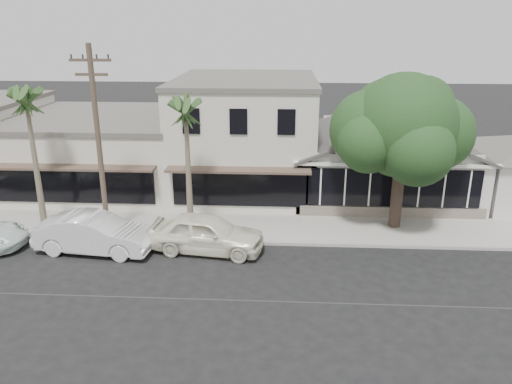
# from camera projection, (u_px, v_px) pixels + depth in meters

# --- Properties ---
(ground) EXTENTS (140.00, 140.00, 0.00)m
(ground) POSITION_uv_depth(u_px,v_px,m) (300.00, 302.00, 18.46)
(ground) COLOR black
(ground) RESTS_ON ground
(sidewalk_north) EXTENTS (90.00, 3.50, 0.15)m
(sidewalk_north) POSITION_uv_depth(u_px,v_px,m) (138.00, 225.00, 25.23)
(sidewalk_north) COLOR #9E9991
(sidewalk_north) RESTS_ON ground
(corner_shop) EXTENTS (10.40, 8.60, 5.10)m
(corner_shop) POSITION_uv_depth(u_px,v_px,m) (381.00, 152.00, 29.12)
(corner_shop) COLOR silver
(corner_shop) RESTS_ON ground
(row_building_near) EXTENTS (8.00, 10.00, 6.50)m
(row_building_near) POSITION_uv_depth(u_px,v_px,m) (246.00, 136.00, 30.31)
(row_building_near) COLOR beige
(row_building_near) RESTS_ON ground
(row_building_midnear) EXTENTS (10.00, 10.00, 4.20)m
(row_building_midnear) POSITION_uv_depth(u_px,v_px,m) (103.00, 152.00, 31.16)
(row_building_midnear) COLOR silver
(row_building_midnear) RESTS_ON ground
(utility_pole) EXTENTS (1.80, 0.24, 9.00)m
(utility_pole) POSITION_uv_depth(u_px,v_px,m) (98.00, 141.00, 22.29)
(utility_pole) COLOR brown
(utility_pole) RESTS_ON ground
(car_0) EXTENTS (5.37, 2.73, 1.75)m
(car_0) POSITION_uv_depth(u_px,v_px,m) (207.00, 233.00, 22.31)
(car_0) COLOR white
(car_0) RESTS_ON ground
(car_1) EXTENTS (5.45, 2.39, 1.74)m
(car_1) POSITION_uv_depth(u_px,v_px,m) (95.00, 234.00, 22.28)
(car_1) COLOR silver
(car_1) RESTS_ON ground
(shade_tree) EXTENTS (6.95, 6.28, 7.71)m
(shade_tree) POSITION_uv_depth(u_px,v_px,m) (401.00, 128.00, 23.61)
(shade_tree) COLOR #3E2F26
(shade_tree) RESTS_ON ground
(palm_east) EXTENTS (2.76, 2.76, 7.02)m
(palm_east) POSITION_uv_depth(u_px,v_px,m) (186.00, 112.00, 22.42)
(palm_east) COLOR #726651
(palm_east) RESTS_ON ground
(palm_mid) EXTENTS (2.89, 2.89, 7.41)m
(palm_mid) POSITION_uv_depth(u_px,v_px,m) (26.00, 101.00, 23.10)
(palm_mid) COLOR #726651
(palm_mid) RESTS_ON ground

